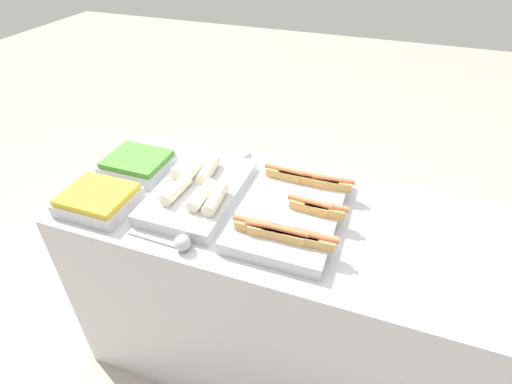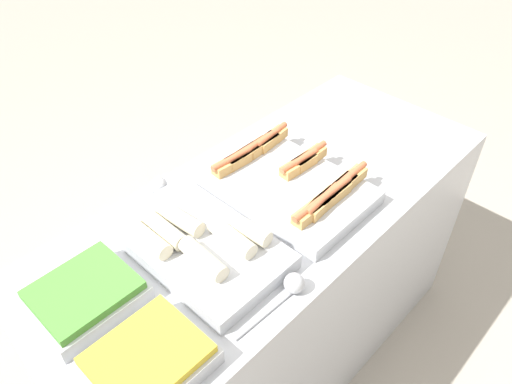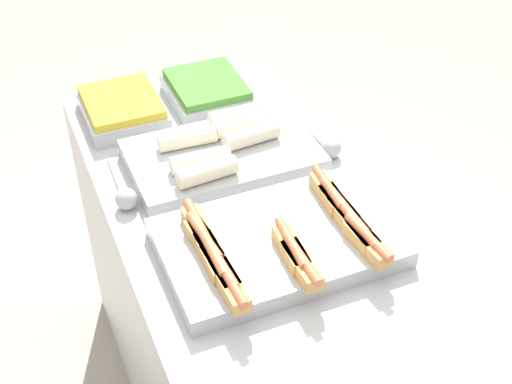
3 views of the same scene
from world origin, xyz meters
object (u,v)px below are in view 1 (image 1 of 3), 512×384
at_px(tray_wraps, 199,188).
at_px(tray_side_front, 98,200).
at_px(serving_spoon_far, 243,157).
at_px(tray_side_back, 138,164).
at_px(serving_spoon_near, 180,243).
at_px(tray_hotdogs, 293,209).

distance_m(tray_wraps, tray_side_front, 0.39).
distance_m(tray_wraps, serving_spoon_far, 0.30).
xyz_separation_m(tray_side_front, tray_side_back, (0.00, 0.27, 0.00)).
bearing_deg(serving_spoon_near, tray_wraps, 103.92).
bearing_deg(serving_spoon_near, tray_hotdogs, 42.90).
bearing_deg(serving_spoon_near, tray_side_front, 166.62).
height_order(tray_hotdogs, serving_spoon_far, tray_hotdogs).
relative_size(tray_wraps, tray_side_back, 1.90).
relative_size(tray_wraps, serving_spoon_near, 2.04).
bearing_deg(serving_spoon_far, tray_side_back, -151.26).
relative_size(tray_wraps, tray_side_front, 1.90).
bearing_deg(serving_spoon_near, serving_spoon_far, 89.94).
bearing_deg(tray_wraps, tray_side_back, 167.65).
xyz_separation_m(tray_side_back, serving_spoon_near, (0.41, -0.37, -0.01)).
distance_m(tray_hotdogs, tray_wraps, 0.39).
height_order(tray_wraps, serving_spoon_near, tray_wraps).
relative_size(tray_side_back, serving_spoon_near, 1.07).
relative_size(tray_hotdogs, serving_spoon_far, 2.19).
bearing_deg(serving_spoon_near, tray_side_back, 137.73).
relative_size(serving_spoon_near, serving_spoon_far, 0.99).
distance_m(tray_hotdogs, serving_spoon_far, 0.43).
bearing_deg(tray_side_back, tray_hotdogs, -5.77).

